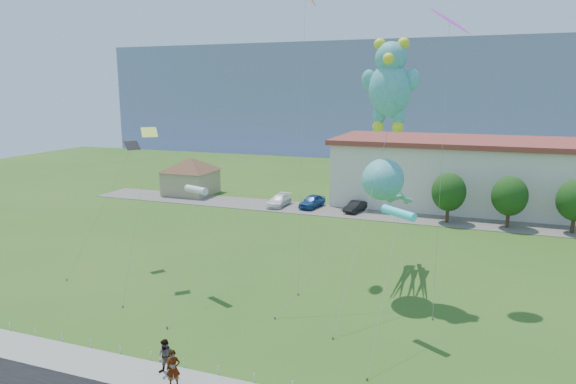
{
  "coord_description": "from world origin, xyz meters",
  "views": [
    {
      "loc": [
        12.52,
        -22.22,
        14.22
      ],
      "look_at": [
        1.33,
        8.0,
        7.71
      ],
      "focal_mm": 32.0,
      "sensor_mm": 36.0,
      "label": 1
    }
  ],
  "objects": [
    {
      "name": "parked_car_black",
      "position": [
        -0.37,
        35.3,
        0.69
      ],
      "size": [
        2.14,
        4.02,
        1.26
      ],
      "primitive_type": "imported",
      "rotation": [
        0.0,
        0.0,
        -0.22
      ],
      "color": "black",
      "rests_on": "parking_strip"
    },
    {
      "name": "small_kite_purple",
      "position": [
        10.26,
        14.59,
        18.18
      ],
      "size": [
        1.8,
        6.51,
        19.33
      ],
      "color": "#BA31C7",
      "rests_on": "ground"
    },
    {
      "name": "teddy_bear_kite",
      "position": [
        6.76,
        12.97,
        14.59
      ],
      "size": [
        3.87,
        9.92,
        17.5
      ],
      "color": "teal",
      "rests_on": "ground"
    },
    {
      "name": "pavilion",
      "position": [
        -24.0,
        38.0,
        3.02
      ],
      "size": [
        9.2,
        9.2,
        5.0
      ],
      "color": "tan",
      "rests_on": "ground"
    },
    {
      "name": "pedestrian_left",
      "position": [
        -0.46,
        -3.05,
        1.02
      ],
      "size": [
        0.79,
        0.69,
        1.83
      ],
      "primitive_type": "imported",
      "rotation": [
        0.0,
        0.0,
        0.46
      ],
      "color": "gray",
      "rests_on": "sidewalk"
    },
    {
      "name": "small_kite_cyan",
      "position": [
        8.58,
        6.53,
        7.22
      ],
      "size": [
        0.7,
        6.95,
        7.71
      ],
      "color": "#38F9FF",
      "rests_on": "ground"
    },
    {
      "name": "tree_far",
      "position": [
        22.0,
        34.0,
        3.39
      ],
      "size": [
        3.6,
        3.6,
        5.47
      ],
      "color": "#3F2B19",
      "rests_on": "ground"
    },
    {
      "name": "parking_strip",
      "position": [
        0.0,
        35.0,
        0.03
      ],
      "size": [
        70.0,
        6.0,
        0.06
      ],
      "primitive_type": "cube",
      "color": "#59544C",
      "rests_on": "ground"
    },
    {
      "name": "tree_mid",
      "position": [
        16.0,
        34.0,
        3.39
      ],
      "size": [
        3.6,
        3.6,
        5.47
      ],
      "color": "#3F2B19",
      "rests_on": "ground"
    },
    {
      "name": "pedestrian_right",
      "position": [
        -1.4,
        -2.28,
        1.02
      ],
      "size": [
        0.9,
        0.71,
        1.83
      ],
      "primitive_type": "imported",
      "rotation": [
        0.0,
        0.0,
        0.01
      ],
      "color": "gray",
      "rests_on": "sidewalk"
    },
    {
      "name": "rope_fence",
      "position": [
        0.0,
        -1.3,
        0.25
      ],
      "size": [
        26.05,
        0.05,
        0.5
      ],
      "color": "white",
      "rests_on": "ground"
    },
    {
      "name": "ground",
      "position": [
        0.0,
        0.0,
        0.0
      ],
      "size": [
        160.0,
        160.0,
        0.0
      ],
      "primitive_type": "plane",
      "color": "#2A5818",
      "rests_on": "ground"
    },
    {
      "name": "small_kite_white",
      "position": [
        -5.47,
        8.06,
        7.31
      ],
      "size": [
        1.5,
        7.17,
        7.8
      ],
      "color": "silver",
      "rests_on": "ground"
    },
    {
      "name": "hill_ridge",
      "position": [
        0.0,
        120.0,
        12.5
      ],
      "size": [
        160.0,
        50.0,
        25.0
      ],
      "primitive_type": "cube",
      "color": "gray",
      "rests_on": "ground"
    },
    {
      "name": "octopus_kite",
      "position": [
        6.69,
        13.42,
        7.39
      ],
      "size": [
        6.84,
        13.69,
        9.6
      ],
      "color": "teal",
      "rests_on": "ground"
    },
    {
      "name": "small_kite_black",
      "position": [
        -13.81,
        11.41,
        8.67
      ],
      "size": [
        3.02,
        6.44,
        10.16
      ],
      "color": "black",
      "rests_on": "ground"
    },
    {
      "name": "parked_car_blue",
      "position": [
        -5.81,
        35.68,
        0.82
      ],
      "size": [
        2.54,
        4.72,
        1.52
      ],
      "primitive_type": "imported",
      "rotation": [
        0.0,
        0.0,
        -0.17
      ],
      "color": "navy",
      "rests_on": "parking_strip"
    },
    {
      "name": "small_kite_yellow",
      "position": [
        -9.76,
        8.65,
        9.84
      ],
      "size": [
        1.83,
        6.25,
        11.54
      ],
      "color": "#B6D933",
      "rests_on": "ground"
    },
    {
      "name": "tree_near",
      "position": [
        10.0,
        34.0,
        3.39
      ],
      "size": [
        3.6,
        3.6,
        5.47
      ],
      "color": "#3F2B19",
      "rests_on": "ground"
    },
    {
      "name": "parked_car_white",
      "position": [
        -9.86,
        35.02,
        0.74
      ],
      "size": [
        1.98,
        4.69,
        1.35
      ],
      "primitive_type": "imported",
      "rotation": [
        0.0,
        0.0,
        -0.02
      ],
      "color": "white",
      "rests_on": "parking_strip"
    }
  ]
}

